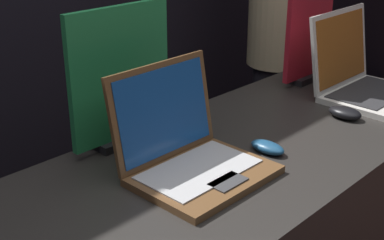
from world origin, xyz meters
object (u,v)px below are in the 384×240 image
object	(u,v)px
laptop_middle	(188,150)
mouse_middle	(267,147)
person_bystander	(279,50)
laptop_back	(362,77)
mouse_back	(345,113)
promo_stand_back	(310,16)
promo_stand_middle	(121,81)

from	to	relation	value
laptop_middle	mouse_middle	world-z (taller)	laptop_middle
person_bystander	laptop_middle	bearing A→B (deg)	-154.18
laptop_middle	mouse_middle	size ratio (longest dim) A/B	3.18
laptop_back	laptop_middle	bearing A→B (deg)	177.11
mouse_back	laptop_back	bearing A→B (deg)	16.30
mouse_back	promo_stand_back	xyz separation A→B (m)	(0.24, 0.30, 0.24)
mouse_middle	person_bystander	world-z (taller)	person_bystander
laptop_middle	laptop_back	bearing A→B (deg)	-2.89
mouse_middle	promo_stand_middle	world-z (taller)	promo_stand_middle
laptop_back	promo_stand_middle	bearing A→B (deg)	160.44
promo_stand_middle	person_bystander	size ratio (longest dim) A/B	0.23
promo_stand_back	laptop_back	bearing A→B (deg)	-90.00
mouse_middle	mouse_back	world-z (taller)	mouse_back
mouse_back	mouse_middle	bearing A→B (deg)	175.31
laptop_back	promo_stand_back	bearing A→B (deg)	90.00
mouse_middle	promo_stand_middle	distance (m)	0.45
promo_stand_back	person_bystander	world-z (taller)	person_bystander
person_bystander	mouse_middle	bearing A→B (deg)	-146.45
mouse_middle	laptop_back	xyz separation A→B (m)	(0.62, 0.04, 0.05)
laptop_middle	promo_stand_back	xyz separation A→B (m)	(0.86, 0.19, 0.19)
laptop_middle	person_bystander	bearing A→B (deg)	25.82
promo_stand_middle	promo_stand_back	world-z (taller)	promo_stand_back
promo_stand_middle	mouse_middle	bearing A→B (deg)	-55.25
mouse_back	person_bystander	size ratio (longest dim) A/B	0.07
mouse_back	person_bystander	bearing A→B (deg)	46.66
mouse_back	promo_stand_back	bearing A→B (deg)	51.95
promo_stand_middle	mouse_back	bearing A→B (deg)	-31.15
laptop_back	mouse_back	bearing A→B (deg)	-163.70
laptop_middle	promo_stand_back	distance (m)	0.90
mouse_middle	promo_stand_back	bearing A→B (deg)	23.77
promo_stand_back	laptop_middle	bearing A→B (deg)	-167.43
laptop_middle	mouse_middle	distance (m)	0.26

